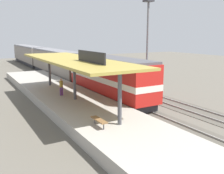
% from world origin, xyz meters
% --- Properties ---
extents(ground_plane, '(120.00, 120.00, 0.00)m').
position_xyz_m(ground_plane, '(2.00, 0.00, 0.00)').
color(ground_plane, '#5B564C').
extents(track_near, '(3.20, 110.00, 0.16)m').
position_xyz_m(track_near, '(0.00, 0.00, 0.03)').
color(track_near, '#4E4941').
rests_on(track_near, ground).
extents(track_far, '(3.20, 110.00, 0.16)m').
position_xyz_m(track_far, '(4.60, 0.00, 0.03)').
color(track_far, '#4E4941').
rests_on(track_far, ground).
extents(platform, '(6.00, 44.00, 0.90)m').
position_xyz_m(platform, '(-4.60, 0.00, 0.45)').
color(platform, '#9E998E').
rests_on(platform, ground).
extents(station_canopy, '(5.20, 18.00, 4.70)m').
position_xyz_m(station_canopy, '(-4.60, -0.09, 4.53)').
color(station_canopy, '#47474C').
rests_on(station_canopy, platform).
extents(platform_bench, '(0.44, 1.70, 0.50)m').
position_xyz_m(platform_bench, '(-6.00, -7.68, 1.34)').
color(platform_bench, '#333338').
rests_on(platform_bench, platform).
extents(locomotive, '(2.93, 14.43, 4.44)m').
position_xyz_m(locomotive, '(0.00, 1.82, 2.41)').
color(locomotive, '#28282D').
rests_on(locomotive, track_near).
extents(passenger_carriage_front, '(2.90, 20.00, 4.24)m').
position_xyz_m(passenger_carriage_front, '(0.00, 19.82, 2.31)').
color(passenger_carriage_front, '#28282D').
rests_on(passenger_carriage_front, track_near).
extents(passenger_carriage_rear, '(2.90, 20.00, 4.24)m').
position_xyz_m(passenger_carriage_rear, '(0.00, 40.62, 2.31)').
color(passenger_carriage_rear, '#28282D').
rests_on(passenger_carriage_rear, track_near).
extents(light_mast, '(1.10, 1.10, 11.70)m').
position_xyz_m(light_mast, '(7.80, 5.21, 8.40)').
color(light_mast, slate).
rests_on(light_mast, ground).
extents(person_waiting, '(0.34, 0.34, 1.71)m').
position_xyz_m(person_waiting, '(-5.16, 2.21, 1.85)').
color(person_waiting, '#663375').
rests_on(person_waiting, platform).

